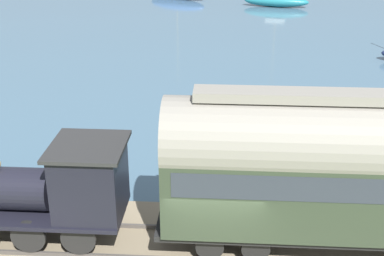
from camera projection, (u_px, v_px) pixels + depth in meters
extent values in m
cube|color=#426075|center=(226.00, 0.00, 54.19)|extent=(80.00, 80.00, 0.01)
cube|color=#84755B|center=(214.00, 252.00, 15.08)|extent=(4.51, 56.00, 0.38)
cube|color=#4C4742|center=(214.00, 229.00, 15.66)|extent=(0.07, 54.88, 0.12)
cylinder|color=black|center=(78.00, 239.00, 14.30)|extent=(0.12, 0.96, 0.96)
cylinder|color=black|center=(92.00, 209.00, 15.67)|extent=(0.12, 0.96, 0.96)
cylinder|color=black|center=(28.00, 237.00, 14.38)|extent=(0.12, 0.96, 0.96)
cylinder|color=black|center=(46.00, 207.00, 15.75)|extent=(0.12, 0.96, 0.96)
cylinder|color=black|center=(1.00, 206.00, 15.84)|extent=(0.12, 0.96, 0.96)
cube|color=black|center=(36.00, 209.00, 14.91)|extent=(2.00, 4.98, 0.12)
cube|color=black|center=(90.00, 180.00, 14.42)|extent=(1.90, 1.74, 1.88)
cube|color=#282828|center=(88.00, 146.00, 14.03)|extent=(2.10, 1.98, 0.10)
cylinder|color=black|center=(256.00, 249.00, 14.05)|extent=(0.12, 0.76, 0.76)
cylinder|color=black|center=(253.00, 218.00, 15.42)|extent=(0.12, 0.76, 0.76)
cylinder|color=black|center=(210.00, 247.00, 14.12)|extent=(0.12, 0.76, 0.76)
cylinder|color=black|center=(212.00, 216.00, 15.50)|extent=(0.12, 0.76, 0.76)
cube|color=black|center=(336.00, 226.00, 14.48)|extent=(1.92, 9.71, 0.16)
cube|color=#2D3828|center=(341.00, 185.00, 13.98)|extent=(2.13, 9.32, 2.40)
cube|color=#2D333D|center=(343.00, 170.00, 13.81)|extent=(2.16, 8.74, 0.67)
cylinder|color=gray|center=(346.00, 143.00, 13.51)|extent=(2.24, 9.32, 2.24)
cube|color=gray|center=(352.00, 97.00, 13.02)|extent=(0.75, 7.77, 0.24)
ellipsoid|color=#1E707A|center=(276.00, 1.00, 50.39)|extent=(2.61, 6.24, 1.03)
ellipsoid|color=beige|center=(196.00, 130.00, 22.96)|extent=(1.51, 3.00, 0.45)
ellipsoid|color=#B7B2A3|center=(334.00, 157.00, 20.61)|extent=(1.79, 2.05, 0.39)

